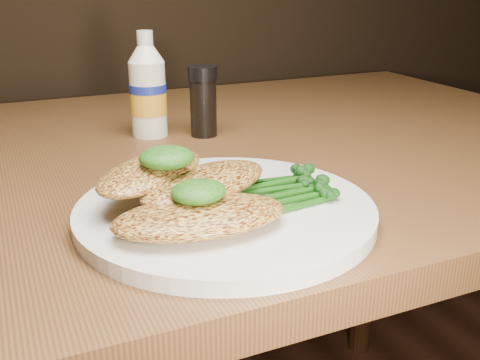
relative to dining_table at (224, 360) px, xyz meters
name	(u,v)px	position (x,y,z in m)	size (l,w,h in m)	color
dining_table	(224,360)	(0.00, 0.00, 0.00)	(1.20, 0.80, 0.75)	#4D2817
plate	(226,211)	(-0.10, -0.24, 0.38)	(0.29, 0.29, 0.02)	white
chicken_front	(200,216)	(-0.14, -0.29, 0.40)	(0.16, 0.08, 0.03)	gold
chicken_mid	(205,183)	(-0.11, -0.23, 0.41)	(0.15, 0.08, 0.02)	gold
chicken_back	(151,172)	(-0.16, -0.20, 0.42)	(0.15, 0.07, 0.02)	gold
pesto_front	(198,192)	(-0.14, -0.28, 0.42)	(0.05, 0.05, 0.02)	#123407
pesto_back	(167,158)	(-0.15, -0.22, 0.44)	(0.05, 0.05, 0.02)	#123407
broccolini_bundle	(272,188)	(-0.05, -0.25, 0.40)	(0.14, 0.10, 0.02)	#194F11
mayo_bottle	(148,85)	(-0.08, 0.08, 0.45)	(0.05, 0.05, 0.15)	white
pepper_grinder	(203,102)	(-0.01, 0.05, 0.43)	(0.04, 0.04, 0.10)	black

